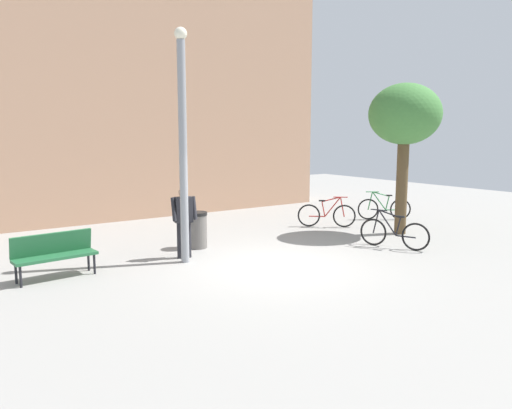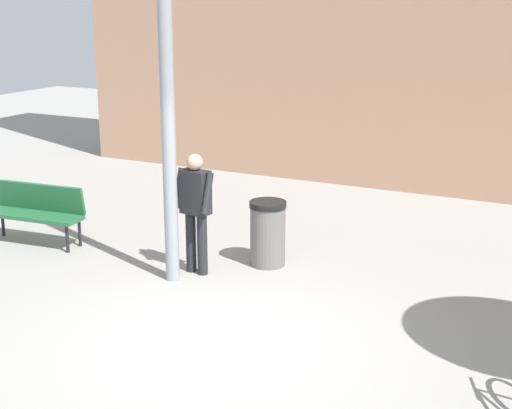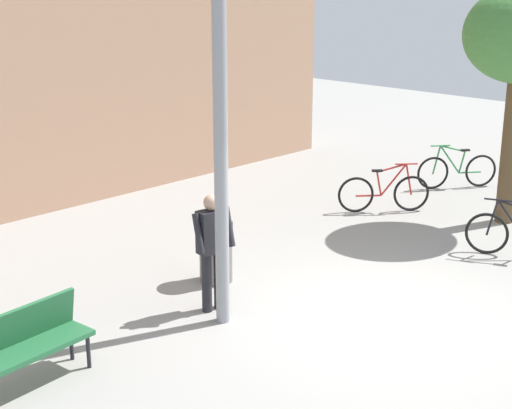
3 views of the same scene
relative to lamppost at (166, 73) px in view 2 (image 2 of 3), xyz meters
The scene contains 5 objects.
ground_plane 3.44m from the lamppost, 43.67° to the right, with size 36.00×36.00×0.00m, color gray.
lamppost is the anchor object (origin of this frame).
person_by_lamppost 1.84m from the lamppost, 66.49° to the left, with size 0.62×0.35×1.67m.
park_bench 3.54m from the lamppost, behind, with size 1.64×0.62×0.92m.
trash_bin 2.69m from the lamppost, 50.86° to the left, with size 0.52×0.52×0.93m.
Camera 2 is at (3.79, -6.53, 3.70)m, focal length 52.65 mm.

